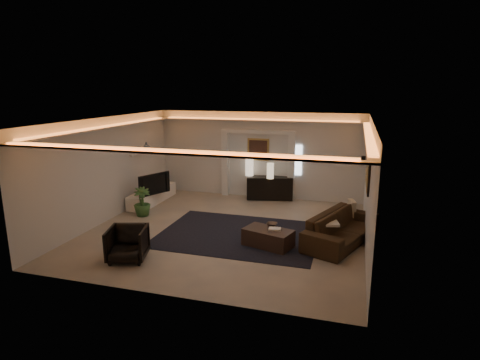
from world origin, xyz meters
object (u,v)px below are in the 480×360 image
(console, at_px, (270,188))
(sofa, at_px, (342,228))
(armchair, at_px, (127,244))
(coffee_table, at_px, (268,238))

(console, relative_size, sofa, 0.61)
(sofa, xyz_separation_m, armchair, (-4.44, -2.35, 0.01))
(coffee_table, xyz_separation_m, armchair, (-2.78, -1.62, 0.17))
(sofa, relative_size, armchair, 3.04)
(console, bearing_deg, sofa, -64.96)
(console, relative_size, coffee_table, 1.34)
(sofa, height_order, armchair, armchair)
(coffee_table, bearing_deg, console, 118.81)
(armchair, bearing_deg, sofa, 11.46)
(sofa, distance_m, armchair, 5.03)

